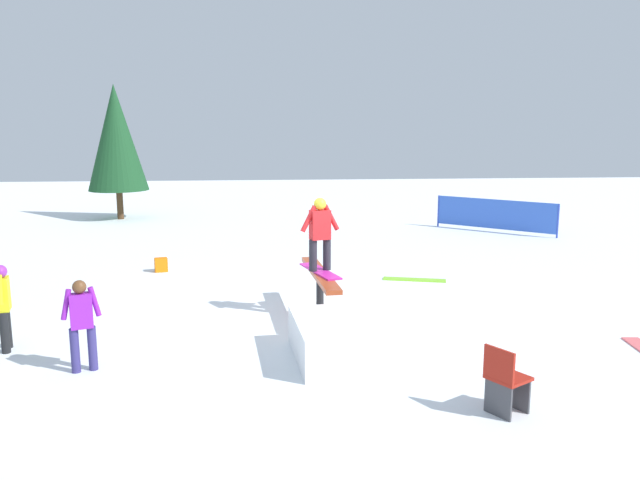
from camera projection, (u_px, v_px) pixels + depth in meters
name	position (u px, v px, depth m)	size (l,w,h in m)	color
ground_plane	(320.00, 317.00, 11.69)	(60.00, 60.00, 0.00)	white
rail_feature	(320.00, 279.00, 11.56)	(2.73, 0.52, 0.87)	black
snow_kicker_ramp	(344.00, 339.00, 9.56)	(1.80, 1.50, 0.61)	white
main_rider_on_rail	(320.00, 235.00, 11.41)	(1.43, 0.76, 1.38)	#CE239D
bystander_purple	(82.00, 320.00, 8.98)	(0.28, 0.55, 1.37)	navy
bystander_yellow	(3.00, 303.00, 9.82)	(0.60, 0.27, 1.39)	black
loose_snowboard_lime	(414.00, 280.00, 14.46)	(1.44, 0.28, 0.02)	#89E12C
folding_chair	(506.00, 382.00, 7.70)	(0.60, 0.60, 0.88)	#3F3F44
backpack_on_snow	(161.00, 265.00, 15.28)	(0.30, 0.22, 0.34)	orange
safety_fence	(495.00, 214.00, 20.93)	(2.73, 3.19, 1.10)	blue
pine_tree_far	(116.00, 138.00, 23.37)	(2.23, 2.23, 5.07)	#4C331E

